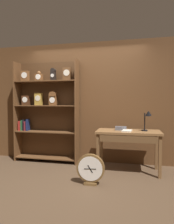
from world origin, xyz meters
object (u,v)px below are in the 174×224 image
at_px(open_repair_manual, 127,131).
at_px(toolbox_small, 121,128).
at_px(desk_lamp, 147,117).
at_px(workbench, 128,136).
at_px(bookshelf, 46,110).
at_px(round_clock_large, 91,169).

bearing_deg(open_repair_manual, toolbox_small, 138.89).
bearing_deg(desk_lamp, workbench, -175.82).
distance_m(bookshelf, toolbox_small, 1.71).
bearing_deg(desk_lamp, toolbox_small, 175.37).
bearing_deg(desk_lamp, open_repair_manual, -164.40).
height_order(desk_lamp, open_repair_manual, desk_lamp).
height_order(toolbox_small, open_repair_manual, toolbox_small).
xyz_separation_m(workbench, open_repair_manual, (-0.02, -0.08, 0.12)).
relative_size(desk_lamp, open_repair_manual, 1.79).
relative_size(workbench, round_clock_large, 2.40).
relative_size(workbench, toolbox_small, 5.58).
bearing_deg(toolbox_small, open_repair_manual, -50.53).
bearing_deg(workbench, bookshelf, 168.83).
distance_m(desk_lamp, round_clock_large, 1.41).
distance_m(desk_lamp, toolbox_small, 0.53).
distance_m(toolbox_small, open_repair_manual, 0.18).
bearing_deg(round_clock_large, workbench, 51.41).
bearing_deg(round_clock_large, bookshelf, 138.70).
xyz_separation_m(bookshelf, toolbox_small, (1.65, -0.29, -0.33)).
distance_m(open_repair_manual, round_clock_large, 1.00).
distance_m(bookshelf, desk_lamp, 2.16).
distance_m(workbench, desk_lamp, 0.50).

